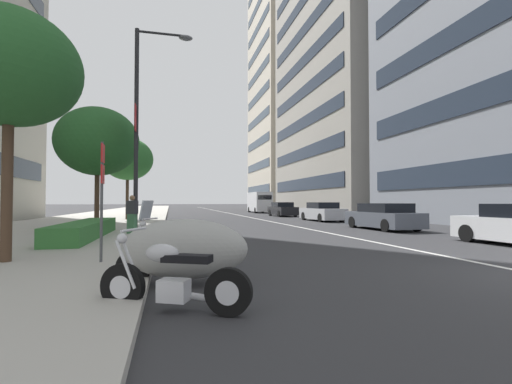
{
  "coord_description": "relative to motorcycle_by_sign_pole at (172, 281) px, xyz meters",
  "views": [
    {
      "loc": [
        -4.97,
        7.06,
        1.44
      ],
      "look_at": [
        10.02,
        3.46,
        1.85
      ],
      "focal_mm": 25.15,
      "sensor_mm": 36.0,
      "label": 1
    }
  ],
  "objects": [
    {
      "name": "lane_centre_stripe",
      "position": [
        35.16,
        -7.02,
        -0.4
      ],
      "size": [
        110.0,
        0.16,
        0.01
      ],
      "primitive_type": "cube",
      "color": "silver",
      "rests_on": "ground"
    },
    {
      "name": "clipped_hedge_bed",
      "position": [
        9.26,
        3.01,
        0.02
      ],
      "size": [
        6.75,
        1.1,
        0.56
      ],
      "primitive_type": "cube",
      "color": "#337033",
      "rests_on": "sidewalk_right_plaza"
    },
    {
      "name": "street_tree_mid_sidewalk",
      "position": [
        13.42,
        3.41,
        3.88
      ],
      "size": [
        3.8,
        3.8,
        5.76
      ],
      "color": "#473323",
      "rests_on": "sidewalk_right_plaza"
    },
    {
      "name": "car_following_behind",
      "position": [
        11.66,
        -10.67,
        0.24
      ],
      "size": [
        4.56,
        2.03,
        1.35
      ],
      "rotation": [
        0.0,
        0.0,
        0.03
      ],
      "color": "#4C515B",
      "rests_on": "ground"
    },
    {
      "name": "pedestrian_on_plaza",
      "position": [
        10.44,
        1.53,
        0.51
      ],
      "size": [
        0.42,
        0.48,
        1.54
      ],
      "rotation": [
        0.0,
        0.0,
        2.66
      ],
      "color": "#3F724C",
      "rests_on": "sidewalk_right_plaza"
    },
    {
      "name": "street_tree_by_lamp_post",
      "position": [
        22.62,
        3.06,
        4.12
      ],
      "size": [
        3.62,
        3.62,
        5.93
      ],
      "color": "#473323",
      "rests_on": "sidewalk_right_plaza"
    },
    {
      "name": "office_tower_far_left_down_avenue",
      "position": [
        62.29,
        -27.24,
        23.14
      ],
      "size": [
        18.71,
        21.76,
        47.09
      ],
      "color": "beige",
      "rests_on": "ground"
    },
    {
      "name": "car_approaching_light",
      "position": [
        19.96,
        -10.97,
        0.24
      ],
      "size": [
        4.62,
        1.93,
        1.38
      ],
      "rotation": [
        0.0,
        0.0,
        0.02
      ],
      "color": "#B7B7BC",
      "rests_on": "ground"
    },
    {
      "name": "delivery_van_ahead",
      "position": [
        40.17,
        -11.21,
        1.0
      ],
      "size": [
        5.6,
        2.13,
        2.63
      ],
      "rotation": [
        0.0,
        0.0,
        -0.01
      ],
      "color": "silver",
      "rests_on": "ground"
    },
    {
      "name": "parking_sign_by_curb",
      "position": [
        3.43,
        1.46,
        1.36
      ],
      "size": [
        0.32,
        0.06,
        2.58
      ],
      "color": "#47494C",
      "rests_on": "sidewalk_right_plaza"
    },
    {
      "name": "motorcycle_by_sign_pole",
      "position": [
        0.0,
        0.0,
        0.0
      ],
      "size": [
        1.03,
        1.93,
        1.08
      ],
      "rotation": [
        0.0,
        0.0,
        1.13
      ],
      "color": "black",
      "rests_on": "ground"
    },
    {
      "name": "street_lamp_with_banners",
      "position": [
        11.06,
        1.12,
        4.9
      ],
      "size": [
        1.26,
        2.43,
        8.67
      ],
      "color": "#232326",
      "rests_on": "sidewalk_right_plaza"
    },
    {
      "name": "office_tower_near_left",
      "position": [
        37.93,
        -23.86,
        22.39
      ],
      "size": [
        24.67,
        15.0,
        45.59
      ],
      "color": "gray",
      "rests_on": "ground"
    },
    {
      "name": "street_tree_far_plaza",
      "position": [
        3.94,
        3.46,
        3.92
      ],
      "size": [
        2.97,
        2.97,
        5.45
      ],
      "color": "#473323",
      "rests_on": "sidewalk_right_plaza"
    },
    {
      "name": "sidewalk_right_plaza",
      "position": [
        30.16,
        5.16,
        -0.33
      ],
      "size": [
        160.0,
        9.58,
        0.15
      ],
      "primitive_type": "cube",
      "color": "#B2ADA3",
      "rests_on": "ground"
    },
    {
      "name": "motorcycle_mid_row",
      "position": [
        3.05,
        -0.03,
        0.03
      ],
      "size": [
        1.03,
        1.93,
        1.46
      ],
      "rotation": [
        0.0,
        0.0,
        1.13
      ],
      "color": "black",
      "rests_on": "ground"
    },
    {
      "name": "car_mid_block_traffic",
      "position": [
        28.74,
        -10.68,
        0.24
      ],
      "size": [
        4.29,
        1.94,
        1.38
      ],
      "rotation": [
        0.0,
        0.0,
        0.03
      ],
      "color": "black",
      "rests_on": "ground"
    },
    {
      "name": "motorcycle_under_tarp",
      "position": [
        1.49,
        -0.19,
        0.21
      ],
      "size": [
        1.33,
        2.32,
        1.14
      ],
      "rotation": [
        0.0,
        0.0,
        1.31
      ],
      "color": "#9E9E99",
      "rests_on": "ground"
    }
  ]
}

